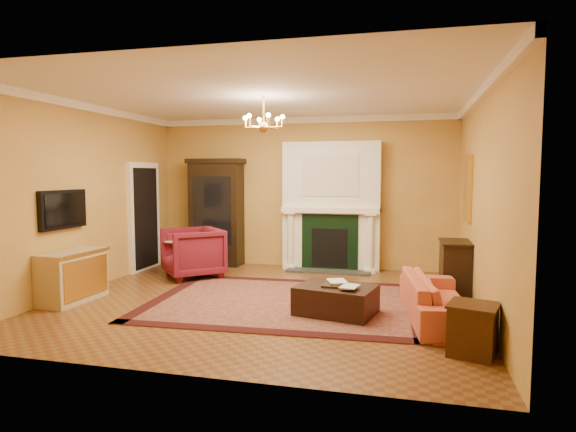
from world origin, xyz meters
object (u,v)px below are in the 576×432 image
(commode, at_px, (72,276))
(end_table, at_px, (473,331))
(coral_sofa, at_px, (439,291))
(wingback_armchair, at_px, (193,250))
(leather_ottoman, at_px, (336,300))
(pedestal_table, at_px, (174,255))
(china_cabinet, at_px, (217,214))
(console_table, at_px, (455,269))

(commode, relative_size, end_table, 1.96)
(coral_sofa, distance_m, end_table, 1.19)
(wingback_armchair, height_order, leather_ottoman, wingback_armchair)
(commode, bearing_deg, pedestal_table, 79.13)
(end_table, bearing_deg, pedestal_table, 148.86)
(coral_sofa, relative_size, end_table, 3.78)
(pedestal_table, bearing_deg, leather_ottoman, -29.34)
(commode, bearing_deg, china_cabinet, 76.56)
(wingback_armchair, bearing_deg, commode, -68.29)
(china_cabinet, bearing_deg, wingback_armchair, -87.99)
(wingback_armchair, bearing_deg, pedestal_table, -149.93)
(coral_sofa, bearing_deg, china_cabinet, 48.28)
(china_cabinet, relative_size, wingback_armchair, 2.11)
(wingback_armchair, relative_size, commode, 0.99)
(commode, xyz_separation_m, console_table, (5.51, 1.74, 0.03))
(wingback_armchair, relative_size, coral_sofa, 0.51)
(pedestal_table, distance_m, coral_sofa, 4.99)
(pedestal_table, bearing_deg, end_table, -31.14)
(commode, distance_m, coral_sofa, 5.19)
(china_cabinet, height_order, wingback_armchair, china_cabinet)
(coral_sofa, xyz_separation_m, console_table, (0.33, 1.42, 0.03))
(pedestal_table, bearing_deg, china_cabinet, 68.53)
(leather_ottoman, bearing_deg, pedestal_table, 163.00)
(wingback_armchair, height_order, console_table, wingback_armchair)
(commode, height_order, leather_ottoman, commode)
(pedestal_table, xyz_separation_m, end_table, (4.92, -2.97, -0.11))
(china_cabinet, height_order, console_table, china_cabinet)
(end_table, bearing_deg, commode, 171.30)
(end_table, relative_size, leather_ottoman, 0.51)
(end_table, bearing_deg, wingback_armchair, 147.69)
(commode, xyz_separation_m, end_table, (5.45, -0.83, -0.12))
(leather_ottoman, bearing_deg, wingback_armchair, 161.42)
(end_table, relative_size, console_table, 0.63)
(wingback_armchair, xyz_separation_m, leather_ottoman, (2.87, -1.72, -0.29))
(wingback_armchair, height_order, coral_sofa, wingback_armchair)
(end_table, xyz_separation_m, leather_ottoman, (-1.58, 1.10, -0.05))
(console_table, relative_size, leather_ottoman, 0.81)
(commode, distance_m, console_table, 5.78)
(wingback_armchair, height_order, pedestal_table, wingback_armchair)
(wingback_armchair, xyz_separation_m, commode, (-1.00, -1.98, -0.12))
(console_table, bearing_deg, leather_ottoman, -138.98)
(console_table, bearing_deg, end_table, -92.25)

